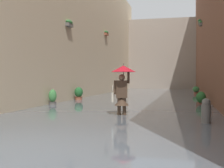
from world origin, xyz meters
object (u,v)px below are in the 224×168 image
at_px(person_wading, 122,83).
at_px(potted_plant_mid_left, 201,99).
at_px(potted_plant_far_left, 196,91).
at_px(mooring_bollard, 206,114).
at_px(potted_plant_mid_right, 79,95).
at_px(potted_plant_near_right, 53,99).

height_order(person_wading, potted_plant_mid_left, person_wading).
distance_m(person_wading, potted_plant_far_left, 14.33).
bearing_deg(person_wading, potted_plant_mid_left, -119.96).
distance_m(person_wading, mooring_bollard, 3.09).
relative_size(potted_plant_mid_right, mooring_bollard, 1.04).
xyz_separation_m(potted_plant_mid_right, mooring_bollard, (-6.61, 7.70, -0.05)).
bearing_deg(potted_plant_near_right, potted_plant_far_left, -122.43).
relative_size(person_wading, potted_plant_mid_left, 2.41).
xyz_separation_m(potted_plant_mid_right, potted_plant_mid_left, (-6.81, 1.45, -0.07)).
height_order(potted_plant_far_left, potted_plant_mid_right, potted_plant_mid_right).
distance_m(person_wading, potted_plant_mid_right, 7.60).
bearing_deg(potted_plant_far_left, mooring_bollard, 88.88).
bearing_deg(potted_plant_near_right, mooring_bollard, 147.51).
xyz_separation_m(potted_plant_far_left, mooring_bollard, (0.30, 15.24, -0.02)).
distance_m(potted_plant_near_right, mooring_bollard, 7.92).
bearing_deg(potted_plant_mid_left, person_wading, 60.04).
bearing_deg(mooring_bollard, potted_plant_near_right, -32.49).
relative_size(potted_plant_far_left, potted_plant_mid_right, 0.87).
bearing_deg(potted_plant_mid_left, potted_plant_near_right, 16.20).
height_order(potted_plant_mid_left, potted_plant_near_right, potted_plant_near_right).
distance_m(potted_plant_mid_right, potted_plant_near_right, 3.45).
xyz_separation_m(potted_plant_far_left, potted_plant_near_right, (6.98, 10.98, 0.01)).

